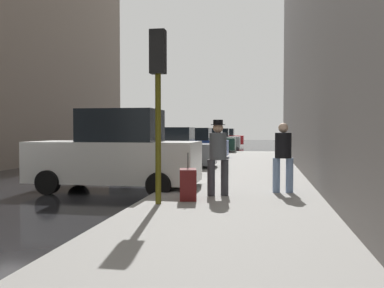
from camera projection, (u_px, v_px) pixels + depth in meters
The scene contains 13 objects.
ground_plane at pixel (19, 191), 11.79m from camera, with size 120.00×120.00×0.00m, color black.
sidewalk at pixel (237, 194), 10.79m from camera, with size 4.00×40.00×0.15m, color gray.
parked_white_van at pixel (116, 154), 11.76m from camera, with size 4.62×2.10×2.25m.
parked_gray_coupe at pixel (166, 150), 17.76m from camera, with size 4.24×2.13×1.79m.
parked_blue_sedan at pixel (190, 145), 23.62m from camera, with size 4.21×2.08×1.79m.
parked_dark_green_sedan at pixel (206, 142), 29.99m from camera, with size 4.23×2.11×1.79m.
parked_silver_sedan at pixel (215, 140), 35.74m from camera, with size 4.24×2.14×1.79m.
parked_red_hatchback at pixel (223, 138), 41.96m from camera, with size 4.21×2.09×1.79m.
fire_hydrant at pixel (211, 158), 18.08m from camera, with size 0.42×0.22×0.70m.
traffic_light at pixel (158, 78), 8.82m from camera, with size 0.32×0.32×3.60m.
pedestrian_with_beanie at pixel (218, 154), 9.98m from camera, with size 0.53×0.49×1.78m.
pedestrian_in_jeans at pixel (283, 154), 10.47m from camera, with size 0.51×0.43×1.71m.
rolling_suitcase at pixel (188, 184), 9.41m from camera, with size 0.46×0.62×1.04m.
Camera 1 is at (6.67, -10.78, 1.70)m, focal length 40.00 mm.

